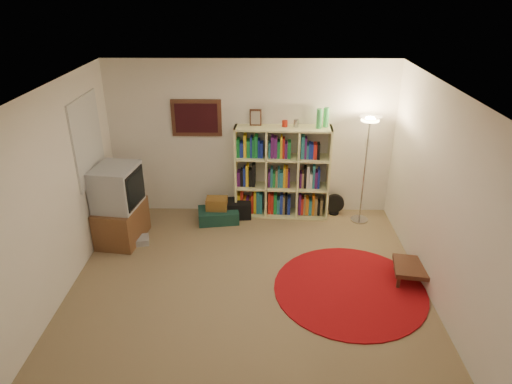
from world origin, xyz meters
TOP-DOWN VIEW (x-y plane):
  - room at (-0.05, 0.05)m, footprint 4.54×4.54m
  - bookshelf at (0.48, 2.12)m, footprint 1.52×0.51m
  - floor_lamp at (1.76, 1.88)m, footprint 0.39×0.39m
  - floor_fan at (1.38, 2.10)m, footprint 0.32×0.19m
  - tv_stand at (-1.90, 1.24)m, footprint 0.67×0.87m
  - dvd_box at (-1.64, 1.13)m, footprint 0.33×0.29m
  - suitcase at (-0.52, 1.83)m, footprint 0.69×0.50m
  - wicker_basket at (-0.55, 1.85)m, footprint 0.34×0.25m
  - duffel_bag at (-0.21, 2.00)m, footprint 0.42×0.36m
  - red_rug at (1.29, 0.05)m, footprint 1.91×1.91m
  - side_table at (2.14, 0.26)m, footprint 0.58×0.58m

SIDE VIEW (x-z plane):
  - red_rug at x=1.29m, z-range 0.00..0.02m
  - dvd_box at x=-1.64m, z-range 0.00..0.09m
  - suitcase at x=-0.52m, z-range 0.00..0.21m
  - duffel_bag at x=-0.21m, z-range 0.00..0.28m
  - floor_fan at x=1.38m, z-range 0.00..0.36m
  - side_table at x=2.14m, z-range 0.08..0.31m
  - wicker_basket at x=-0.55m, z-range 0.21..0.40m
  - tv_stand at x=-1.90m, z-range -0.02..1.15m
  - bookshelf at x=0.48m, z-range -0.17..1.63m
  - room at x=-0.05m, z-range -0.01..2.53m
  - floor_lamp at x=1.76m, z-range 0.57..2.31m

